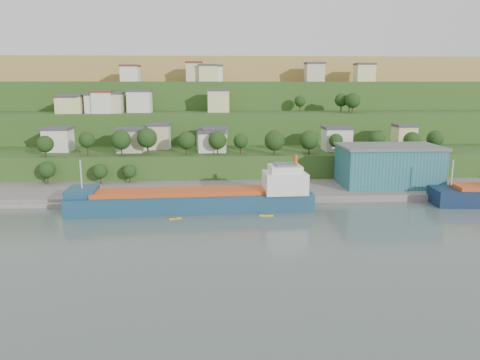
{
  "coord_description": "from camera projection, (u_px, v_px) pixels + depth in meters",
  "views": [
    {
      "loc": [
        -9.45,
        -114.48,
        33.28
      ],
      "look_at": [
        -2.73,
        15.0,
        7.0
      ],
      "focal_mm": 35.0,
      "sensor_mm": 36.0,
      "label": 1
    }
  ],
  "objects": [
    {
      "name": "caravan",
      "position": [
        90.0,
        190.0,
        140.44
      ],
      "size": [
        5.96,
        3.73,
        2.58
      ],
      "primitive_type": "cube",
      "rotation": [
        0.0,
        0.0,
        -0.28
      ],
      "color": "white",
      "rests_on": "pebble_beach"
    },
    {
      "name": "quay",
      "position": [
        310.0,
        193.0,
        147.56
      ],
      "size": [
        220.0,
        26.0,
        4.0
      ],
      "primitive_type": "cube",
      "color": "slate",
      "rests_on": "ground"
    },
    {
      "name": "pebble_beach",
      "position": [
        62.0,
        200.0,
        137.88
      ],
      "size": [
        40.0,
        18.0,
        2.4
      ],
      "primitive_type": "cube",
      "color": "slate",
      "rests_on": "ground"
    },
    {
      "name": "kayak_yellow",
      "position": [
        266.0,
        215.0,
        121.3
      ],
      "size": [
        3.72,
        1.03,
        0.92
      ],
      "rotation": [
        0.0,
        0.0,
        -0.11
      ],
      "color": "yellow",
      "rests_on": "ground"
    },
    {
      "name": "kayak_orange",
      "position": [
        175.0,
        218.0,
        118.64
      ],
      "size": [
        3.2,
        1.76,
        0.81
      ],
      "rotation": [
        0.0,
        0.0,
        0.39
      ],
      "color": "orange",
      "rests_on": "ground"
    },
    {
      "name": "ground",
      "position": [
        254.0,
        218.0,
        119.14
      ],
      "size": [
        500.0,
        500.0,
        0.0
      ],
      "primitive_type": "plane",
      "color": "#414F4A",
      "rests_on": "ground"
    },
    {
      "name": "cargo_ship_near",
      "position": [
        200.0,
        201.0,
        126.39
      ],
      "size": [
        65.98,
        13.82,
        16.83
      ],
      "rotation": [
        0.0,
        0.0,
        0.05
      ],
      "color": "#153E51",
      "rests_on": "ground"
    },
    {
      "name": "warehouse",
      "position": [
        388.0,
        165.0,
        148.31
      ],
      "size": [
        31.13,
        19.21,
        12.8
      ],
      "rotation": [
        0.0,
        0.0,
        0.01
      ],
      "color": "#215564",
      "rests_on": "quay"
    },
    {
      "name": "hillside",
      "position": [
        231.0,
        141.0,
        284.24
      ],
      "size": [
        360.0,
        210.66,
        96.0
      ],
      "color": "#284719",
      "rests_on": "ground"
    },
    {
      "name": "dinghy",
      "position": [
        80.0,
        199.0,
        132.77
      ],
      "size": [
        4.36,
        2.33,
        0.83
      ],
      "primitive_type": "cube",
      "rotation": [
        0.0,
        0.0,
        0.2
      ],
      "color": "silver",
      "rests_on": "pebble_beach"
    }
  ]
}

